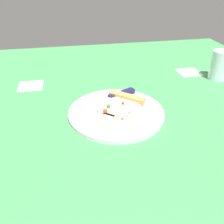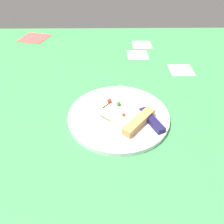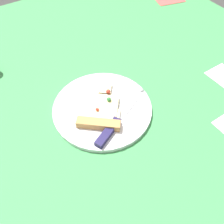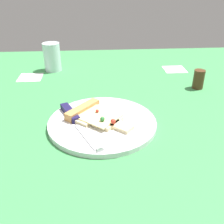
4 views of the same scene
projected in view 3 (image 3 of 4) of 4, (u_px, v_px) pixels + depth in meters
The scene contains 4 objects.
ground_plane at pixel (104, 108), 72.94cm from camera, with size 152.21×152.21×3.00cm.
plate at pixel (102, 108), 70.10cm from camera, with size 29.13×29.13×1.36cm, color silver.
pizza_slice at pixel (101, 112), 67.38cm from camera, with size 18.29×17.24×2.64cm.
knife at pixel (117, 121), 65.67cm from camera, with size 11.81×22.73×2.45cm.
Camera 3 is at (-39.83, 23.28, 55.08)cm, focal length 37.98 mm.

